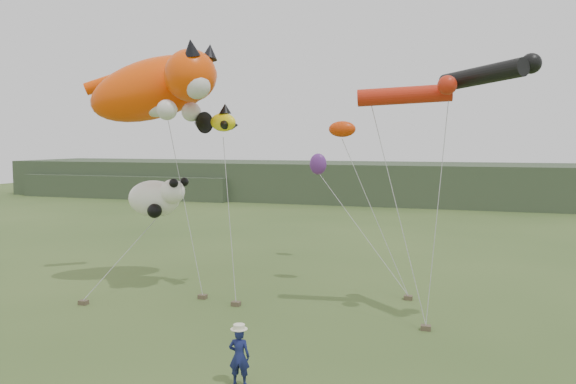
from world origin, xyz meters
name	(u,v)px	position (x,y,z in m)	size (l,w,h in m)	color
ground	(237,361)	(0.00, 0.00, 0.00)	(120.00, 120.00, 0.00)	#385123
headland	(374,183)	(-3.11, 44.69, 1.92)	(90.00, 13.00, 4.00)	#2D3D28
festival_attendant	(239,356)	(0.66, -1.42, 0.75)	(0.55, 0.36, 1.50)	#161C52
sandbag_anchors	(267,305)	(-0.95, 5.19, 0.08)	(13.03, 4.70, 0.17)	brown
cat_kite	(162,87)	(-6.06, 6.59, 8.49)	(7.29, 4.98, 3.95)	#F94705
fish_kite	(214,122)	(-3.77, 6.75, 7.03)	(2.47, 1.63, 1.19)	yellow
tube_kites	(450,84)	(5.46, 5.54, 8.16)	(5.95, 2.63, 1.52)	black
panda_kite	(157,198)	(-6.41, 6.59, 3.85)	(2.73, 1.77, 1.70)	white
misc_kites	(328,150)	(-0.22, 11.78, 5.85)	(3.38, 5.73, 2.58)	red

